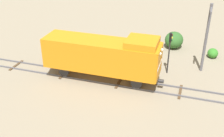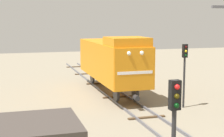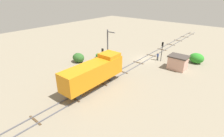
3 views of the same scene
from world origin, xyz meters
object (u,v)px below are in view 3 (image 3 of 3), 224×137
traffic_signal_mid (103,55)px  catenary_mast (108,46)px  worker_near_track (158,56)px  relay_hut (178,62)px  locomotive (94,72)px  traffic_signal_near (162,48)px

traffic_signal_mid → catenary_mast: bearing=-65.2°
worker_near_track → catenary_mast: size_ratio=0.24×
traffic_signal_mid → worker_near_track: traffic_signal_mid is taller
catenary_mast → relay_hut: (-12.43, -6.27, -2.40)m
locomotive → worker_near_track: bearing=-97.9°
locomotive → traffic_signal_mid: size_ratio=2.66×
catenary_mast → traffic_signal_near: bearing=-134.6°
traffic_signal_mid → relay_hut: size_ratio=1.24×
traffic_signal_near → worker_near_track: bearing=-1.9°
locomotive → worker_near_track: (-2.40, -17.34, -1.78)m
traffic_signal_mid → traffic_signal_near: bearing=-119.7°
traffic_signal_mid → worker_near_track: (-5.80, -11.58, -2.02)m
locomotive → traffic_signal_mid: 6.70m
catenary_mast → relay_hut: 14.13m
catenary_mast → worker_near_track: bearing=-131.6°
locomotive → relay_hut: (-7.50, -15.35, -1.38)m
locomotive → catenary_mast: (4.93, -9.08, 1.02)m
worker_near_track → relay_hut: size_ratio=0.49×
locomotive → catenary_mast: catenary_mast is taller
traffic_signal_mid → catenary_mast: 3.73m
traffic_signal_mid → worker_near_track: size_ratio=2.56×
traffic_signal_near → traffic_signal_mid: traffic_signal_mid is taller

